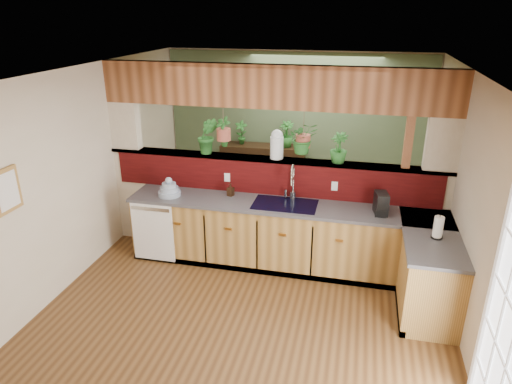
% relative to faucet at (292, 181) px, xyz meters
% --- Properties ---
extents(ground, '(4.60, 7.00, 0.01)m').
position_rel_faucet_xyz_m(ground, '(-0.32, -1.13, -1.17)').
color(ground, '#55361A').
rests_on(ground, ground).
extents(ceiling, '(4.60, 7.00, 0.01)m').
position_rel_faucet_xyz_m(ceiling, '(-0.32, -1.13, 1.43)').
color(ceiling, brown).
rests_on(ceiling, ground).
extents(wall_back, '(4.60, 0.02, 2.60)m').
position_rel_faucet_xyz_m(wall_back, '(-0.32, 2.37, 0.13)').
color(wall_back, beige).
rests_on(wall_back, ground).
extents(wall_left, '(0.02, 7.00, 2.60)m').
position_rel_faucet_xyz_m(wall_left, '(-2.62, -1.13, 0.13)').
color(wall_left, beige).
rests_on(wall_left, ground).
extents(wall_right, '(0.02, 7.00, 2.60)m').
position_rel_faucet_xyz_m(wall_right, '(1.98, -1.13, 0.13)').
color(wall_right, beige).
rests_on(wall_right, ground).
extents(pass_through_partition, '(4.60, 0.21, 2.60)m').
position_rel_faucet_xyz_m(pass_through_partition, '(-0.29, 0.22, 0.02)').
color(pass_through_partition, beige).
rests_on(pass_through_partition, ground).
extents(pass_through_ledge, '(4.60, 0.21, 0.04)m').
position_rel_faucet_xyz_m(pass_through_ledge, '(-0.32, 0.22, 0.20)').
color(pass_through_ledge, brown).
rests_on(pass_through_ledge, ground).
extents(header_beam, '(4.60, 0.15, 0.55)m').
position_rel_faucet_xyz_m(header_beam, '(-0.32, 0.22, 1.15)').
color(header_beam, brown).
rests_on(header_beam, ground).
extents(sage_backwall, '(4.55, 0.02, 2.55)m').
position_rel_faucet_xyz_m(sage_backwall, '(-0.32, 2.35, 0.13)').
color(sage_backwall, '#4C6142').
rests_on(sage_backwall, ground).
extents(countertop, '(4.14, 1.52, 0.90)m').
position_rel_faucet_xyz_m(countertop, '(0.52, -0.26, -0.72)').
color(countertop, olive).
rests_on(countertop, ground).
extents(dishwasher, '(0.58, 0.03, 0.82)m').
position_rel_faucet_xyz_m(dishwasher, '(-1.80, -0.46, -0.72)').
color(dishwasher, white).
rests_on(dishwasher, ground).
extents(navy_sink, '(0.82, 0.50, 0.18)m').
position_rel_faucet_xyz_m(navy_sink, '(-0.07, -0.15, -0.35)').
color(navy_sink, black).
rests_on(navy_sink, countertop).
extents(french_door, '(0.06, 1.02, 2.16)m').
position_rel_faucet_xyz_m(french_door, '(1.95, -2.43, -0.12)').
color(french_door, white).
rests_on(french_door, ground).
extents(framed_print, '(0.04, 0.35, 0.45)m').
position_rel_faucet_xyz_m(framed_print, '(-2.59, -1.93, 0.38)').
color(framed_print, olive).
rests_on(framed_print, wall_left).
extents(faucet, '(0.22, 0.22, 0.51)m').
position_rel_faucet_xyz_m(faucet, '(0.00, 0.00, 0.00)').
color(faucet, '#B7B7B2').
rests_on(faucet, countertop).
extents(dish_stack, '(0.30, 0.30, 0.26)m').
position_rel_faucet_xyz_m(dish_stack, '(-1.63, -0.21, -0.19)').
color(dish_stack, '#91A2BB').
rests_on(dish_stack, countertop).
extents(soap_dispenser, '(0.10, 0.10, 0.17)m').
position_rel_faucet_xyz_m(soap_dispenser, '(-0.83, -0.02, -0.19)').
color(soap_dispenser, '#352113').
rests_on(soap_dispenser, countertop).
extents(coffee_maker, '(0.15, 0.24, 0.27)m').
position_rel_faucet_xyz_m(coffee_maker, '(1.12, -0.18, -0.15)').
color(coffee_maker, black).
rests_on(coffee_maker, countertop).
extents(paper_towel, '(0.13, 0.13, 0.27)m').
position_rel_faucet_xyz_m(paper_towel, '(1.71, -0.69, -0.15)').
color(paper_towel, black).
rests_on(paper_towel, countertop).
extents(glass_jar, '(0.18, 0.18, 0.39)m').
position_rel_faucet_xyz_m(glass_jar, '(-0.25, 0.22, 0.41)').
color(glass_jar, silver).
rests_on(glass_jar, pass_through_ledge).
extents(ledge_plant_left, '(0.32, 0.28, 0.50)m').
position_rel_faucet_xyz_m(ledge_plant_left, '(-1.21, 0.22, 0.47)').
color(ledge_plant_left, '#215A20').
rests_on(ledge_plant_left, pass_through_ledge).
extents(ledge_plant_right, '(0.29, 0.29, 0.40)m').
position_rel_faucet_xyz_m(ledge_plant_right, '(0.55, 0.22, 0.42)').
color(ledge_plant_right, '#215A20').
rests_on(ledge_plant_right, pass_through_ledge).
extents(hanging_plant_a, '(0.25, 0.21, 0.52)m').
position_rel_faucet_xyz_m(hanging_plant_a, '(-0.98, 0.22, 0.66)').
color(hanging_plant_a, brown).
rests_on(hanging_plant_a, header_beam).
extents(hanging_plant_b, '(0.45, 0.42, 0.53)m').
position_rel_faucet_xyz_m(hanging_plant_b, '(0.09, 0.22, 0.70)').
color(hanging_plant_b, brown).
rests_on(hanging_plant_b, header_beam).
extents(shelving_console, '(1.51, 0.48, 0.99)m').
position_rel_faucet_xyz_m(shelving_console, '(-0.85, 2.12, -0.67)').
color(shelving_console, black).
rests_on(shelving_console, ground).
extents(shelf_plant_a, '(0.23, 0.16, 0.42)m').
position_rel_faucet_xyz_m(shelf_plant_a, '(-1.25, 2.12, 0.03)').
color(shelf_plant_a, '#215A20').
rests_on(shelf_plant_a, shelving_console).
extents(shelf_plant_b, '(0.29, 0.29, 0.45)m').
position_rel_faucet_xyz_m(shelf_plant_b, '(-0.44, 2.12, 0.05)').
color(shelf_plant_b, '#215A20').
rests_on(shelf_plant_b, shelving_console).
extents(floor_plant, '(0.93, 0.88, 0.83)m').
position_rel_faucet_xyz_m(floor_plant, '(0.92, 1.25, -0.76)').
color(floor_plant, '#215A20').
rests_on(floor_plant, ground).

